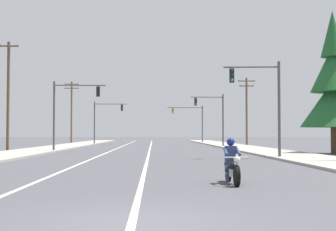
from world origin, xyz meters
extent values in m
plane|color=#47474C|center=(0.00, 0.00, 0.00)|extent=(400.00, 400.00, 0.00)
cube|color=beige|center=(0.05, 45.00, 0.00)|extent=(0.16, 100.00, 0.01)
cube|color=beige|center=(-3.43, 45.00, 0.00)|extent=(0.16, 100.00, 0.01)
cube|color=#9E998E|center=(10.03, 40.00, 0.07)|extent=(4.40, 110.00, 0.14)
cube|color=#9E998E|center=(-10.03, 40.00, 0.07)|extent=(4.40, 110.00, 0.14)
cylinder|color=black|center=(2.95, 5.69, 0.32)|extent=(0.13, 0.64, 0.64)
cylinder|color=black|center=(2.93, 7.24, 0.32)|extent=(0.13, 0.64, 0.64)
cylinder|color=silver|center=(2.95, 5.79, 0.64)|extent=(0.07, 0.33, 0.68)
sphere|color=white|center=(2.95, 5.64, 0.82)|extent=(0.20, 0.20, 0.20)
cylinder|color=silver|center=(2.95, 5.84, 0.87)|extent=(0.70, 0.05, 0.04)
ellipsoid|color=black|center=(2.94, 6.35, 0.60)|extent=(0.33, 0.56, 0.28)
cube|color=silver|center=(2.94, 6.47, 0.37)|extent=(0.25, 0.44, 0.24)
cube|color=black|center=(2.93, 6.79, 0.54)|extent=(0.29, 0.52, 0.12)
cube|color=black|center=(2.93, 7.19, 0.62)|extent=(0.21, 0.36, 0.08)
cylinder|color=silver|center=(2.79, 6.87, 0.30)|extent=(0.09, 0.55, 0.08)
cube|color=navy|center=(2.94, 6.75, 0.92)|extent=(0.36, 0.25, 0.56)
sphere|color=navy|center=(2.94, 6.73, 1.33)|extent=(0.26, 0.26, 0.26)
cylinder|color=navy|center=(3.08, 6.61, 0.54)|extent=(0.15, 0.44, 0.30)
cylinder|color=navy|center=(3.10, 6.43, 0.24)|extent=(0.11, 0.16, 0.35)
cylinder|color=navy|center=(3.14, 6.49, 1.02)|extent=(0.11, 0.52, 0.27)
cylinder|color=navy|center=(2.80, 6.61, 0.54)|extent=(0.15, 0.44, 0.30)
cylinder|color=navy|center=(2.78, 6.43, 0.24)|extent=(0.11, 0.16, 0.35)
cylinder|color=navy|center=(2.74, 6.49, 1.02)|extent=(0.11, 0.52, 0.27)
cylinder|color=#47474C|center=(8.43, 21.62, 3.10)|extent=(0.18, 0.18, 6.20)
cylinder|color=#47474C|center=(6.67, 21.74, 5.85)|extent=(3.52, 0.35, 0.11)
cube|color=black|center=(5.44, 21.83, 5.30)|extent=(0.32, 0.26, 0.90)
sphere|color=black|center=(5.43, 21.67, 5.60)|extent=(0.18, 0.18, 0.18)
sphere|color=black|center=(5.43, 21.67, 5.30)|extent=(0.18, 0.18, 0.18)
sphere|color=green|center=(5.43, 21.67, 5.00)|extent=(0.18, 0.18, 0.18)
cylinder|color=#47474C|center=(-8.36, 33.95, 3.10)|extent=(0.18, 0.18, 6.20)
cylinder|color=#47474C|center=(-6.08, 33.95, 5.85)|extent=(4.55, 0.11, 0.11)
cube|color=black|center=(-4.49, 33.95, 5.30)|extent=(0.30, 0.24, 0.90)
sphere|color=black|center=(-4.49, 34.11, 5.60)|extent=(0.18, 0.18, 0.18)
sphere|color=black|center=(-4.49, 34.11, 5.30)|extent=(0.18, 0.18, 0.18)
sphere|color=green|center=(-4.49, 34.11, 5.00)|extent=(0.18, 0.18, 0.18)
cylinder|color=#47474C|center=(8.57, 47.60, 3.10)|extent=(0.18, 0.18, 6.20)
cylinder|color=#47474C|center=(6.67, 47.50, 5.85)|extent=(3.81, 0.30, 0.11)
cube|color=black|center=(5.34, 47.44, 5.30)|extent=(0.31, 0.25, 0.90)
sphere|color=black|center=(5.35, 47.28, 5.60)|extent=(0.18, 0.18, 0.18)
sphere|color=black|center=(5.35, 47.28, 5.30)|extent=(0.18, 0.18, 0.18)
sphere|color=green|center=(5.35, 47.28, 5.00)|extent=(0.18, 0.18, 0.18)
cylinder|color=#47474C|center=(-8.15, 61.30, 3.10)|extent=(0.18, 0.18, 6.20)
cylinder|color=#47474C|center=(-5.82, 61.30, 5.85)|extent=(4.65, 0.11, 0.11)
cube|color=black|center=(-4.19, 61.30, 5.30)|extent=(0.30, 0.24, 0.90)
sphere|color=black|center=(-4.19, 61.46, 5.60)|extent=(0.18, 0.18, 0.18)
sphere|color=black|center=(-4.19, 61.46, 5.30)|extent=(0.18, 0.18, 0.18)
sphere|color=green|center=(-4.19, 61.46, 5.00)|extent=(0.18, 0.18, 0.18)
cylinder|color=#47474C|center=(8.48, 70.83, 3.10)|extent=(0.18, 0.18, 6.20)
cylinder|color=#47474C|center=(5.59, 70.78, 5.85)|extent=(5.78, 0.22, 0.11)
cube|color=#B79319|center=(3.57, 70.74, 5.30)|extent=(0.30, 0.25, 0.90)
sphere|color=black|center=(3.57, 70.58, 5.60)|extent=(0.18, 0.18, 0.18)
sphere|color=black|center=(3.57, 70.58, 5.30)|extent=(0.18, 0.18, 0.18)
sphere|color=green|center=(3.57, 70.58, 5.00)|extent=(0.18, 0.18, 0.18)
cylinder|color=brown|center=(-12.75, 35.20, 4.97)|extent=(0.26, 0.26, 9.93)
cube|color=brown|center=(-12.75, 35.20, 9.53)|extent=(1.81, 0.12, 0.12)
cylinder|color=slate|center=(-13.52, 35.20, 9.63)|extent=(0.08, 0.08, 0.12)
cylinder|color=slate|center=(-11.99, 35.20, 9.63)|extent=(0.08, 0.08, 0.12)
cylinder|color=brown|center=(12.54, 53.69, 4.41)|extent=(0.26, 0.26, 8.83)
cube|color=brown|center=(12.54, 53.69, 8.43)|extent=(2.27, 0.12, 0.12)
cylinder|color=slate|center=(11.58, 53.69, 8.53)|extent=(0.08, 0.08, 0.12)
cylinder|color=slate|center=(13.49, 53.69, 8.53)|extent=(0.08, 0.08, 0.12)
cube|color=brown|center=(12.54, 53.69, 7.78)|extent=(1.91, 0.12, 0.12)
cylinder|color=slate|center=(11.73, 53.69, 7.88)|extent=(0.08, 0.08, 0.12)
cylinder|color=slate|center=(13.34, 53.69, 7.88)|extent=(0.08, 0.08, 0.12)
cylinder|color=brown|center=(-12.52, 67.54, 4.88)|extent=(0.26, 0.26, 9.76)
cube|color=brown|center=(-12.52, 67.54, 9.36)|extent=(2.16, 0.12, 0.12)
cylinder|color=slate|center=(-13.42, 67.54, 9.46)|extent=(0.08, 0.08, 0.12)
cylinder|color=slate|center=(-11.61, 67.54, 9.46)|extent=(0.08, 0.08, 0.12)
cube|color=brown|center=(-12.52, 67.54, 8.71)|extent=(2.29, 0.12, 0.12)
cylinder|color=slate|center=(-13.48, 67.54, 8.81)|extent=(0.08, 0.08, 0.12)
cylinder|color=slate|center=(-11.55, 67.54, 8.81)|extent=(0.08, 0.08, 0.12)
cylinder|color=#4C3828|center=(14.39, 28.18, 1.04)|extent=(0.46, 0.46, 2.08)
cone|color=#1E5628|center=(14.39, 28.18, 3.91)|extent=(5.10, 5.10, 3.65)
cone|color=#1E5628|center=(14.39, 28.18, 6.65)|extent=(3.46, 3.46, 3.65)
cone|color=#1E5628|center=(14.39, 28.18, 9.39)|extent=(1.83, 1.83, 3.65)
camera|label=1|loc=(0.44, -8.88, 1.61)|focal=51.73mm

